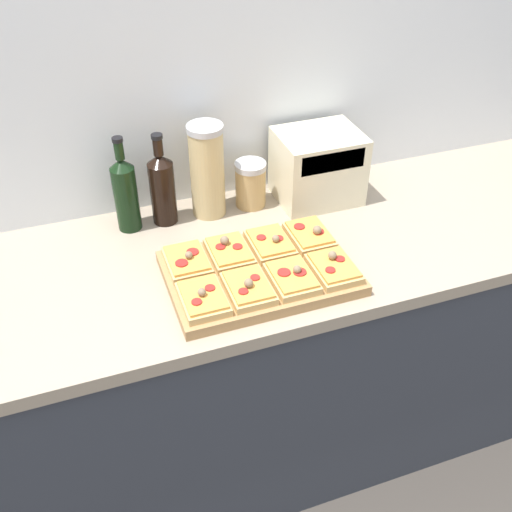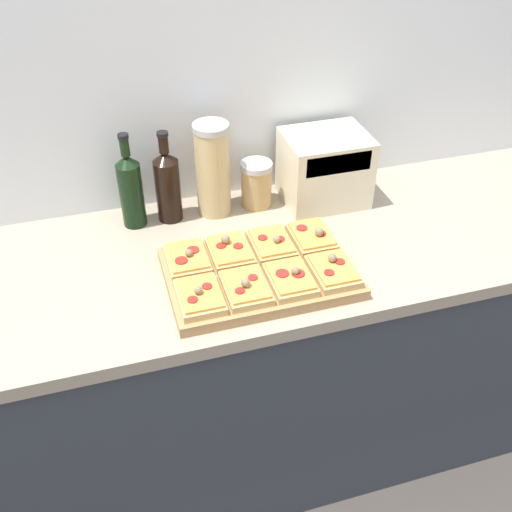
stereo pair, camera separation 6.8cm
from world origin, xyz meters
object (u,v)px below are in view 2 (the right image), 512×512
Objects in this scene: olive_oil_bottle at (131,189)px; grain_jar_tall at (213,169)px; cutting_board at (259,273)px; grain_jar_short at (256,184)px; wine_bottle at (168,185)px; toaster_oven at (325,168)px.

grain_jar_tall is (0.24, 0.00, 0.03)m from olive_oil_bottle.
cutting_board is 0.37m from grain_jar_short.
cutting_board is at bearing -63.54° from wine_bottle.
grain_jar_tall is at bearing 96.16° from cutting_board.
olive_oil_bottle is 0.38m from grain_jar_short.
grain_jar_tall is 0.15m from grain_jar_short.
grain_jar_short is (0.13, 0.00, -0.07)m from grain_jar_tall.
cutting_board is at bearing -83.84° from grain_jar_tall.
olive_oil_bottle is 0.59m from toaster_oven.
wine_bottle is at bearing 0.00° from olive_oil_bottle.
grain_jar_tall is (0.14, 0.00, 0.03)m from wine_bottle.
grain_jar_short is 0.53× the size of toaster_oven.
toaster_oven is (0.34, -0.03, -0.03)m from grain_jar_tall.
wine_bottle is at bearing 176.57° from toaster_oven.
grain_jar_tall is 1.05× the size of toaster_oven.
grain_jar_tall is 1.99× the size of grain_jar_short.
grain_jar_short is at bearing 0.00° from wine_bottle.
wine_bottle is 1.95× the size of grain_jar_short.
olive_oil_bottle is 1.03× the size of wine_bottle.
grain_jar_tall is at bearing 180.00° from grain_jar_short.
wine_bottle is 0.27m from grain_jar_short.
wine_bottle is at bearing 180.00° from grain_jar_short.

